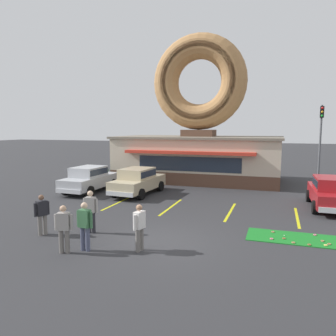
{
  "coord_description": "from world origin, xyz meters",
  "views": [
    {
      "loc": [
        3.86,
        -10.5,
        4.02
      ],
      "look_at": [
        -1.36,
        5.0,
        2.0
      ],
      "focal_mm": 35.0,
      "sensor_mm": 36.0,
      "label": 1
    }
  ],
  "objects": [
    {
      "name": "mini_donut_far_right",
      "position": [
        5.66,
        1.54,
        0.05
      ],
      "size": [
        0.13,
        0.13,
        0.04
      ],
      "primitive_type": "torus",
      "color": "#A5724C",
      "rests_on": "putting_mat"
    },
    {
      "name": "car_silver",
      "position": [
        -7.3,
        7.18,
        0.87
      ],
      "size": [
        2.06,
        4.6,
        1.6
      ],
      "color": "#B2B5BA",
      "rests_on": "ground"
    },
    {
      "name": "ground_plane",
      "position": [
        0.0,
        0.0,
        0.0
      ],
      "size": [
        160.0,
        160.0,
        0.0
      ],
      "primitive_type": "plane",
      "color": "#2D2D30"
    },
    {
      "name": "mini_donut_near_left",
      "position": [
        3.8,
        2.3,
        0.05
      ],
      "size": [
        0.13,
        0.13,
        0.04
      ],
      "primitive_type": "torus",
      "color": "#A5724C",
      "rests_on": "putting_mat"
    },
    {
      "name": "pedestrian_beanie_man",
      "position": [
        -2.54,
        -1.95,
        0.86
      ],
      "size": [
        0.58,
        0.33,
        1.57
      ],
      "color": "slate",
      "rests_on": "ground"
    },
    {
      "name": "putting_mat",
      "position": [
        4.66,
        1.89,
        0.01
      ],
      "size": [
        3.56,
        1.5,
        0.03
      ],
      "primitive_type": "cube",
      "color": "#197523",
      "rests_on": "ground"
    },
    {
      "name": "mini_donut_mid_left",
      "position": [
        3.77,
        1.46,
        0.05
      ],
      "size": [
        0.13,
        0.13,
        0.04
      ],
      "primitive_type": "torus",
      "color": "#D8667F",
      "rests_on": "putting_mat"
    },
    {
      "name": "car_red",
      "position": [
        6.45,
        7.2,
        0.87
      ],
      "size": [
        2.05,
        4.59,
        1.6
      ],
      "color": "maroon",
      "rests_on": "ground"
    },
    {
      "name": "golf_ball",
      "position": [
        4.21,
        1.97,
        0.05
      ],
      "size": [
        0.04,
        0.04,
        0.04
      ],
      "primitive_type": "sphere",
      "color": "white",
      "rests_on": "putting_mat"
    },
    {
      "name": "parking_stripe_mid_left",
      "position": [
        1.8,
        5.0,
        0.0
      ],
      "size": [
        0.12,
        3.6,
        0.01
      ],
      "primitive_type": "cube",
      "color": "yellow",
      "rests_on": "ground"
    },
    {
      "name": "mini_donut_extra",
      "position": [
        5.3,
        2.43,
        0.05
      ],
      "size": [
        0.13,
        0.13,
        0.04
      ],
      "primitive_type": "torus",
      "color": "#D8667F",
      "rests_on": "putting_mat"
    },
    {
      "name": "pedestrian_blue_sweater_man",
      "position": [
        -2.02,
        -1.55,
        0.89
      ],
      "size": [
        0.59,
        0.26,
        1.62
      ],
      "color": "#474C66",
      "rests_on": "ground"
    },
    {
      "name": "car_champagne",
      "position": [
        -4.1,
        7.43,
        0.87
      ],
      "size": [
        2.19,
        4.66,
        1.6
      ],
      "color": "#BCAD89",
      "rests_on": "ground"
    },
    {
      "name": "traffic_light_pole",
      "position": [
        7.04,
        18.23,
        3.71
      ],
      "size": [
        0.28,
        0.47,
        5.8
      ],
      "color": "#595B60",
      "rests_on": "ground"
    },
    {
      "name": "parking_stripe_left",
      "position": [
        -1.2,
        5.0,
        0.0
      ],
      "size": [
        0.12,
        3.6,
        0.01
      ],
      "primitive_type": "cube",
      "color": "yellow",
      "rests_on": "ground"
    },
    {
      "name": "pedestrian_clipboard_woman",
      "position": [
        -2.83,
        0.11,
        0.91
      ],
      "size": [
        0.59,
        0.28,
        1.65
      ],
      "color": "#232328",
      "rests_on": "ground"
    },
    {
      "name": "donut_shop_building",
      "position": [
        -1.92,
        13.94,
        3.74
      ],
      "size": [
        12.3,
        6.75,
        10.96
      ],
      "color": "brown",
      "rests_on": "ground"
    },
    {
      "name": "parking_stripe_far_left",
      "position": [
        -4.2,
        5.0,
        0.0
      ],
      "size": [
        0.12,
        3.6,
        0.01
      ],
      "primitive_type": "cube",
      "color": "yellow",
      "rests_on": "ground"
    },
    {
      "name": "mini_donut_mid_right",
      "position": [
        5.48,
        1.79,
        0.05
      ],
      "size": [
        0.13,
        0.13,
        0.04
      ],
      "primitive_type": "torus",
      "color": "#A5724C",
      "rests_on": "putting_mat"
    },
    {
      "name": "trash_bin",
      "position": [
        -8.24,
        10.76,
        0.5
      ],
      "size": [
        0.57,
        0.57,
        0.97
      ],
      "color": "#1E662D",
      "rests_on": "ground"
    },
    {
      "name": "mini_donut_far_left",
      "position": [
        5.53,
        1.37,
        0.05
      ],
      "size": [
        0.13,
        0.13,
        0.04
      ],
      "primitive_type": "torus",
      "color": "#E5C666",
      "rests_on": "putting_mat"
    },
    {
      "name": "pedestrian_hooded_kid",
      "position": [
        -4.43,
        -0.69,
        0.85
      ],
      "size": [
        0.38,
        0.55,
        1.54
      ],
      "color": "slate",
      "rests_on": "ground"
    },
    {
      "name": "mini_donut_far_centre",
      "position": [
        4.5,
        1.3,
        0.05
      ],
      "size": [
        0.13,
        0.13,
        0.04
      ],
      "primitive_type": "torus",
      "color": "#A5724C",
      "rests_on": "putting_mat"
    },
    {
      "name": "mini_donut_near_right",
      "position": [
        5.0,
        1.26,
        0.05
      ],
      "size": [
        0.13,
        0.13,
        0.04
      ],
      "primitive_type": "torus",
      "color": "brown",
      "rests_on": "putting_mat"
    },
    {
      "name": "parking_stripe_centre",
      "position": [
        4.8,
        5.0,
        0.0
      ],
      "size": [
        0.12,
        3.6,
        0.01
      ],
      "primitive_type": "cube",
      "color": "yellow",
      "rests_on": "ground"
    },
    {
      "name": "mini_donut_mid_centre",
      "position": [
        4.19,
        1.65,
        0.05
      ],
      "size": [
        0.13,
        0.13,
        0.04
      ],
      "primitive_type": "torus",
      "color": "brown",
      "rests_on": "putting_mat"
    },
    {
      "name": "pedestrian_leather_jacket_man",
      "position": [
        -0.32,
        -1.01,
        0.85
      ],
      "size": [
        0.31,
        0.58,
        1.56
      ],
      "color": "slate",
      "rests_on": "ground"
    }
  ]
}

